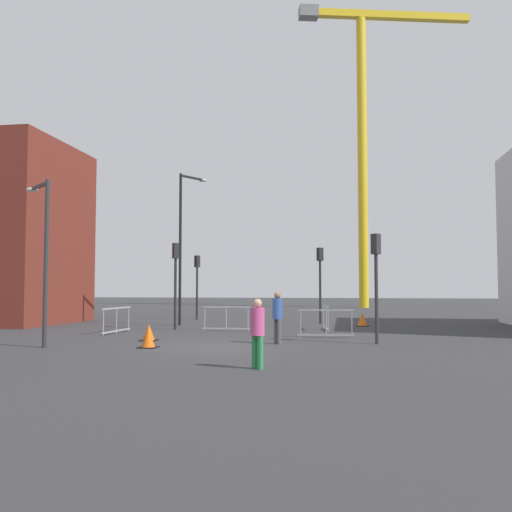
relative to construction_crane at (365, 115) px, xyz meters
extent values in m
plane|color=#333335|center=(-6.18, -35.05, -18.34)|extent=(160.00, 160.00, 0.00)
cylinder|color=yellow|center=(-0.29, -0.07, -4.45)|extent=(0.90, 0.90, 27.77)
cube|color=yellow|center=(2.42, 0.57, 9.84)|extent=(15.65, 4.34, 0.70)
cube|color=slate|center=(-5.24, -1.24, 9.84)|extent=(2.03, 1.58, 1.10)
cylinder|color=black|center=(-10.39, -25.57, -14.45)|extent=(0.14, 0.14, 7.77)
cube|color=black|center=(-9.98, -24.89, -10.67)|extent=(0.90, 1.41, 0.10)
ellipsoid|color=silver|center=(-9.57, -24.21, -10.69)|extent=(0.44, 0.24, 0.16)
cylinder|color=#2D2D30|center=(-11.62, -36.20, -15.63)|extent=(0.14, 0.14, 5.42)
cube|color=#2D2D30|center=(-12.19, -35.70, -13.02)|extent=(1.22, 1.07, 0.10)
ellipsoid|color=silver|center=(-12.77, -35.20, -13.04)|extent=(0.44, 0.24, 0.16)
cylinder|color=#2D2D30|center=(-1.06, -33.38, -16.81)|extent=(0.12, 0.12, 3.06)
cube|color=#2D2D30|center=(-1.06, -33.38, -14.93)|extent=(0.36, 0.37, 0.70)
sphere|color=#390605|center=(-0.96, -33.23, -14.71)|extent=(0.11, 0.11, 0.11)
sphere|color=#3C2905|center=(-0.96, -33.23, -14.93)|extent=(0.11, 0.11, 0.11)
sphere|color=green|center=(-0.96, -33.23, -15.15)|extent=(0.11, 0.11, 0.11)
cylinder|color=#232326|center=(-10.82, -20.66, -16.78)|extent=(0.12, 0.12, 3.12)
cube|color=#232326|center=(-10.82, -20.66, -14.87)|extent=(0.37, 0.36, 0.70)
sphere|color=red|center=(-10.96, -20.56, -14.65)|extent=(0.11, 0.11, 0.11)
sphere|color=#3C2905|center=(-10.96, -20.56, -14.87)|extent=(0.11, 0.11, 0.11)
sphere|color=#07330F|center=(-10.96, -20.56, -15.09)|extent=(0.11, 0.11, 0.11)
cylinder|color=#232326|center=(-3.38, -23.35, -16.68)|extent=(0.12, 0.12, 3.31)
cube|color=#232326|center=(-3.38, -23.35, -14.67)|extent=(0.37, 0.36, 0.70)
sphere|color=red|center=(-3.25, -23.23, -14.45)|extent=(0.11, 0.11, 0.11)
sphere|color=#3C2905|center=(-3.25, -23.23, -14.67)|extent=(0.11, 0.11, 0.11)
sphere|color=#07330F|center=(-3.25, -23.23, -14.89)|extent=(0.11, 0.11, 0.11)
cylinder|color=#232326|center=(-9.75, -28.37, -16.71)|extent=(0.12, 0.12, 3.24)
cube|color=#232326|center=(-9.75, -28.37, -14.74)|extent=(0.36, 0.37, 0.70)
sphere|color=#390605|center=(-9.86, -28.23, -14.52)|extent=(0.11, 0.11, 0.11)
sphere|color=#3C2905|center=(-9.86, -28.23, -14.74)|extent=(0.11, 0.11, 0.11)
sphere|color=green|center=(-9.86, -28.23, -14.96)|extent=(0.11, 0.11, 0.11)
cylinder|color=#4C4C51|center=(-4.34, -33.96, -17.92)|extent=(0.14, 0.14, 0.84)
cylinder|color=#4C4C51|center=(-4.46, -33.80, -17.92)|extent=(0.14, 0.14, 0.84)
cylinder|color=#33519E|center=(-4.40, -33.88, -17.15)|extent=(0.34, 0.34, 0.70)
sphere|color=#8C6647|center=(-4.40, -33.88, -16.68)|extent=(0.23, 0.23, 0.23)
cylinder|color=#2D844C|center=(-4.27, -39.56, -17.94)|extent=(0.14, 0.14, 0.79)
cylinder|color=#2D844C|center=(-4.12, -39.68, -17.94)|extent=(0.14, 0.14, 0.79)
cylinder|color=#D14C8C|center=(-4.19, -39.62, -17.22)|extent=(0.34, 0.34, 0.66)
sphere|color=tan|center=(-4.19, -39.62, -16.79)|extent=(0.21, 0.21, 0.21)
cube|color=gray|center=(-2.84, -31.28, -17.29)|extent=(2.16, 0.25, 0.06)
cube|color=gray|center=(-2.84, -31.28, -18.24)|extent=(2.16, 0.25, 0.06)
cylinder|color=gray|center=(-3.81, -31.37, -17.81)|extent=(0.04, 0.04, 1.05)
cylinder|color=gray|center=(-2.84, -31.28, -17.81)|extent=(0.04, 0.04, 1.05)
cylinder|color=gray|center=(-1.87, -31.19, -17.81)|extent=(0.04, 0.04, 1.05)
cube|color=#9EA0A5|center=(-11.58, -30.65, -17.29)|extent=(0.19, 2.57, 0.06)
cube|color=#9EA0A5|center=(-11.58, -30.65, -18.24)|extent=(0.19, 2.57, 0.06)
cylinder|color=#9EA0A5|center=(-11.63, -31.81, -17.81)|extent=(0.04, 0.04, 1.05)
cylinder|color=#9EA0A5|center=(-11.58, -30.65, -17.81)|extent=(0.04, 0.04, 1.05)
cylinder|color=#9EA0A5|center=(-11.52, -29.49, -17.81)|extent=(0.04, 0.04, 1.05)
cube|color=#9EA0A5|center=(-2.97, -27.75, -17.29)|extent=(0.34, 1.99, 0.06)
cube|color=#9EA0A5|center=(-2.97, -27.75, -18.24)|extent=(0.34, 1.99, 0.06)
cylinder|color=#9EA0A5|center=(-2.84, -28.64, -17.81)|extent=(0.04, 0.04, 1.05)
cylinder|color=#9EA0A5|center=(-2.97, -27.75, -17.81)|extent=(0.04, 0.04, 1.05)
cylinder|color=#9EA0A5|center=(-3.09, -26.85, -17.81)|extent=(0.04, 0.04, 1.05)
cube|color=#9EA0A5|center=(-7.30, -28.72, -17.29)|extent=(2.15, 0.15, 0.06)
cube|color=#9EA0A5|center=(-7.30, -28.72, -18.24)|extent=(2.15, 0.15, 0.06)
cylinder|color=#9EA0A5|center=(-8.26, -28.76, -17.81)|extent=(0.04, 0.04, 1.05)
cylinder|color=#9EA0A5|center=(-7.30, -28.72, -17.81)|extent=(0.04, 0.04, 1.05)
cylinder|color=#9EA0A5|center=(-6.33, -28.68, -17.81)|extent=(0.04, 0.04, 1.05)
cube|color=black|center=(-9.12, -33.50, -18.32)|extent=(0.59, 0.59, 0.03)
cone|color=#E55B0F|center=(-9.12, -33.50, -18.04)|extent=(0.45, 0.45, 0.59)
cube|color=black|center=(-8.33, -35.69, -18.32)|extent=(0.59, 0.59, 0.03)
cone|color=#E55B0F|center=(-8.33, -35.69, -18.04)|extent=(0.45, 0.45, 0.59)
cube|color=black|center=(-1.26, -24.70, -18.32)|extent=(0.65, 0.65, 0.03)
cone|color=orange|center=(-1.26, -24.70, -18.01)|extent=(0.50, 0.50, 0.66)
camera|label=1|loc=(-2.16, -52.57, -16.40)|focal=38.58mm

